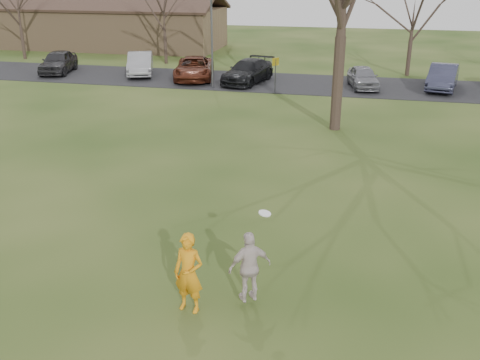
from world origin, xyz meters
name	(u,v)px	position (x,y,z in m)	size (l,w,h in m)	color
ground	(200,306)	(0.00, 0.00, 0.00)	(120.00, 120.00, 0.00)	#1E380F
parking_strip	(313,84)	(0.00, 25.00, 0.02)	(62.00, 6.50, 0.04)	black
player_defender	(189,273)	(-0.18, -0.16, 0.92)	(0.67, 0.44, 1.85)	orange
car_0	(58,62)	(-17.92, 24.88, 0.81)	(1.82, 4.53, 1.54)	#272629
car_1	(140,64)	(-12.01, 25.47, 0.80)	(1.61, 4.61, 1.52)	gray
car_2	(194,68)	(-7.91, 24.79, 0.76)	(2.39, 5.18, 1.44)	#512113
car_3	(248,71)	(-4.19, 24.45, 0.76)	(2.02, 4.97, 1.44)	black
car_4	(363,77)	(3.07, 24.50, 0.70)	(1.55, 3.86, 1.31)	slate
car_5	(443,77)	(7.79, 25.12, 0.79)	(1.58, 4.52, 1.49)	#2D2F44
catching_play	(250,267)	(1.07, 0.29, 0.99)	(1.04, 0.88, 2.10)	beige
building	(111,26)	(-20.00, 38.00, 1.93)	(20.60, 8.50, 5.14)	#8C6D4C
lamp_post	(212,22)	(-6.00, 22.50, 3.97)	(0.34, 0.34, 6.27)	#47474C
sign_yellow	(275,69)	(-2.00, 22.00, 1.45)	(0.35, 0.35, 2.08)	#47474C
small_tree_row	(388,16)	(4.38, 30.06, 3.89)	(55.00, 5.90, 8.50)	#352821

